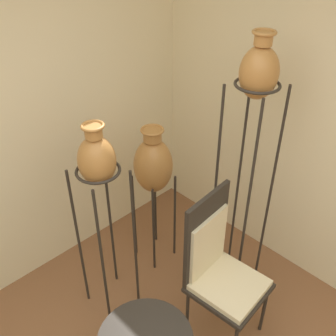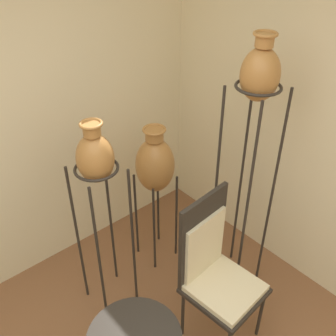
{
  "view_description": "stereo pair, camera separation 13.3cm",
  "coord_description": "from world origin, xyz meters",
  "px_view_note": "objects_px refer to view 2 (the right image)",
  "views": [
    {
      "loc": [
        -0.43,
        -0.43,
        2.66
      ],
      "look_at": [
        1.17,
        1.21,
        1.1
      ],
      "focal_mm": 42.0,
      "sensor_mm": 36.0,
      "label": 1
    },
    {
      "loc": [
        -0.33,
        -0.52,
        2.66
      ],
      "look_at": [
        1.17,
        1.21,
        1.1
      ],
      "focal_mm": 42.0,
      "sensor_mm": 36.0,
      "label": 2
    }
  ],
  "objects_px": {
    "chair": "(215,267)",
    "vase_stand_tall": "(258,89)",
    "vase_stand_short": "(155,166)",
    "vase_stand_medium": "(96,165)"
  },
  "relations": [
    {
      "from": "vase_stand_short",
      "to": "chair",
      "type": "relative_size",
      "value": 1.09
    },
    {
      "from": "chair",
      "to": "vase_stand_tall",
      "type": "bearing_deg",
      "value": 17.61
    },
    {
      "from": "vase_stand_medium",
      "to": "vase_stand_short",
      "type": "xyz_separation_m",
      "value": [
        0.58,
        0.13,
        -0.33
      ]
    },
    {
      "from": "vase_stand_short",
      "to": "vase_stand_medium",
      "type": "bearing_deg",
      "value": -167.3
    },
    {
      "from": "vase_stand_short",
      "to": "chair",
      "type": "distance_m",
      "value": 0.91
    },
    {
      "from": "vase_stand_tall",
      "to": "vase_stand_short",
      "type": "height_order",
      "value": "vase_stand_tall"
    },
    {
      "from": "vase_stand_tall",
      "to": "vase_stand_short",
      "type": "bearing_deg",
      "value": 117.11
    },
    {
      "from": "vase_stand_medium",
      "to": "vase_stand_short",
      "type": "distance_m",
      "value": 0.68
    },
    {
      "from": "vase_stand_tall",
      "to": "vase_stand_short",
      "type": "distance_m",
      "value": 1.03
    },
    {
      "from": "vase_stand_medium",
      "to": "vase_stand_tall",
      "type": "bearing_deg",
      "value": -28.89
    }
  ]
}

